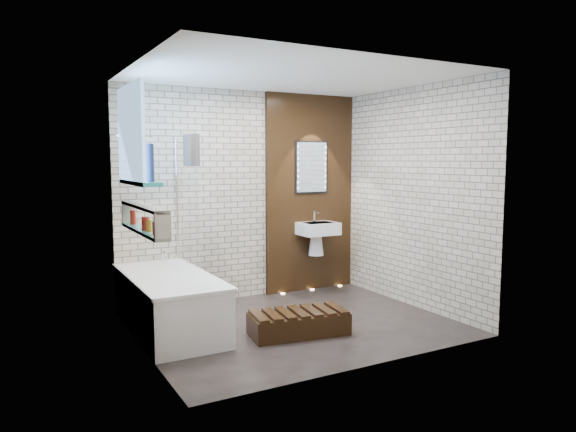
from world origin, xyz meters
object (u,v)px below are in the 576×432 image
led_mirror (312,167)px  walnut_step (299,324)px  washbasin (318,233)px  bathtub (169,303)px  bath_screen (187,202)px

led_mirror → walnut_step: size_ratio=0.72×
walnut_step → washbasin: bearing=52.0°
bathtub → bath_screen: 1.14m
led_mirror → bath_screen: bearing=-169.3°
bath_screen → walnut_step: bearing=-58.0°
walnut_step → bath_screen: bearing=122.0°
bath_screen → bathtub: bearing=-128.9°
bathtub → bath_screen: bath_screen is taller
bathtub → walnut_step: bearing=-34.3°
washbasin → led_mirror: led_mirror is taller
bathtub → led_mirror: size_ratio=2.49×
bathtub → washbasin: size_ratio=3.00×
bathtub → washbasin: 2.32m
bath_screen → washbasin: 1.89m
washbasin → walnut_step: bearing=-128.0°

